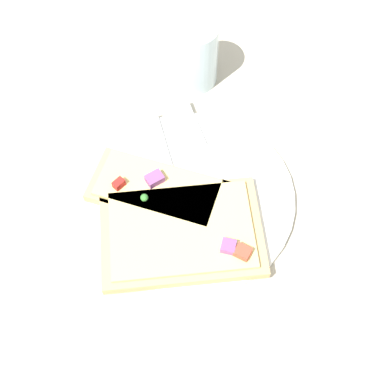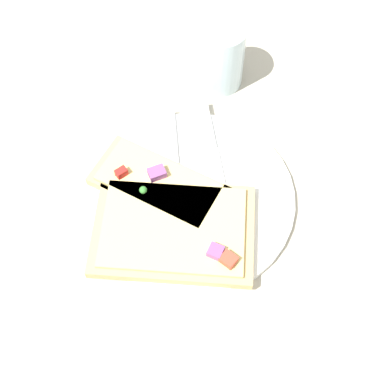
# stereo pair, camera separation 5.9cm
# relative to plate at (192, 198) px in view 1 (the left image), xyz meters

# --- Properties ---
(ground_plane) EXTENTS (4.00, 4.00, 0.00)m
(ground_plane) POSITION_rel_plate_xyz_m (0.00, 0.00, -0.01)
(ground_plane) COLOR #BCB29E
(plate) EXTENTS (0.27, 0.27, 0.01)m
(plate) POSITION_rel_plate_xyz_m (0.00, 0.00, 0.00)
(plate) COLOR white
(plate) RESTS_ON ground
(fork) EXTENTS (0.15, 0.17, 0.01)m
(fork) POSITION_rel_plate_xyz_m (-0.00, -0.03, 0.01)
(fork) COLOR silver
(fork) RESTS_ON plate
(knife) EXTENTS (0.15, 0.18, 0.01)m
(knife) POSITION_rel_plate_xyz_m (-0.06, -0.02, 0.01)
(knife) COLOR silver
(knife) RESTS_ON plate
(pizza_slice_main) EXTENTS (0.23, 0.24, 0.03)m
(pizza_slice_main) POSITION_rel_plate_xyz_m (0.05, 0.02, 0.02)
(pizza_slice_main) COLOR tan
(pizza_slice_main) RESTS_ON plate
(pizza_slice_corner) EXTENTS (0.12, 0.19, 0.03)m
(pizza_slice_corner) POSITION_rel_plate_xyz_m (0.02, -0.04, 0.02)
(pizza_slice_corner) COLOR tan
(pizza_slice_corner) RESTS_ON plate
(crumb_scatter) EXTENTS (0.04, 0.02, 0.01)m
(crumb_scatter) POSITION_rel_plate_xyz_m (-0.01, -0.01, 0.01)
(crumb_scatter) COLOR tan
(crumb_scatter) RESTS_ON plate
(drinking_glass) EXTENTS (0.07, 0.07, 0.10)m
(drinking_glass) POSITION_rel_plate_xyz_m (-0.18, -0.11, 0.05)
(drinking_glass) COLOR silver
(drinking_glass) RESTS_ON ground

